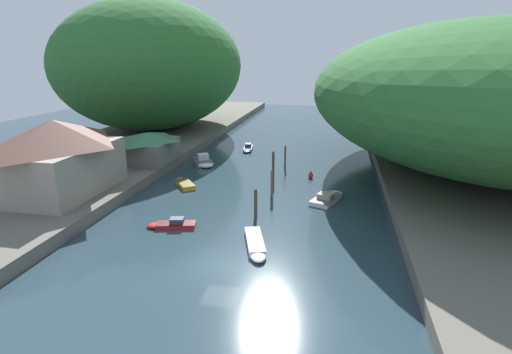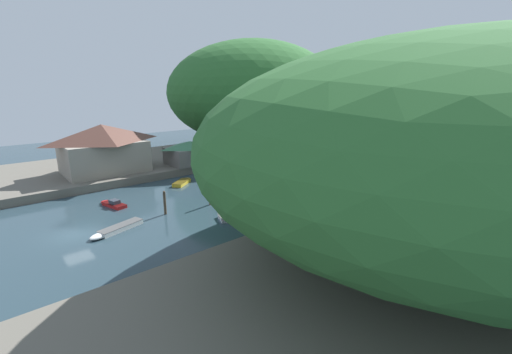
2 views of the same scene
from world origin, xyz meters
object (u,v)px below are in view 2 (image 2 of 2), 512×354
object	(u,v)px
boat_white_cruiser	(115,230)
channel_buoy_near	(277,196)
boathouse_shed	(190,152)
boat_moored_right	(230,170)
boat_yellow_tender	(287,167)
boat_far_right_bank	(242,215)
person_on_quay	(189,159)
waterfront_building	(103,148)
boat_cabin_cruiser	(183,182)
boat_mid_channel	(112,204)

from	to	relation	value
boat_white_cruiser	channel_buoy_near	world-z (taller)	channel_buoy_near
boathouse_shed	boat_moored_right	distance (m)	7.62
boat_yellow_tender	boat_far_right_bank	distance (m)	23.75
boat_white_cruiser	channel_buoy_near	distance (m)	19.36
channel_buoy_near	person_on_quay	size ratio (longest dim) A/B	0.56
boat_moored_right	boat_yellow_tender	bearing A→B (deg)	-141.82
boat_moored_right	person_on_quay	xyz separation A→B (m)	(-5.33, -4.37, 1.70)
waterfront_building	boat_white_cruiser	distance (m)	22.15
boat_moored_right	boat_cabin_cruiser	world-z (taller)	boat_moored_right
boat_moored_right	boat_mid_channel	distance (m)	20.45
boat_moored_right	boat_mid_channel	xyz separation A→B (m)	(3.78, -20.10, -0.16)
boat_far_right_bank	boathouse_shed	bearing A→B (deg)	-175.63
channel_buoy_near	person_on_quay	xyz separation A→B (m)	(-19.84, -1.04, 1.75)
boat_yellow_tender	boat_white_cruiser	size ratio (longest dim) A/B	0.80
channel_buoy_near	person_on_quay	distance (m)	19.94
channel_buoy_near	boat_white_cruiser	bearing A→B (deg)	-98.49
boat_far_right_bank	person_on_quay	bearing A→B (deg)	-174.92
boat_cabin_cruiser	person_on_quay	bearing A→B (deg)	105.66
boathouse_shed	boat_moored_right	bearing A→B (deg)	32.90
boat_far_right_bank	person_on_quay	size ratio (longest dim) A/B	3.25
boathouse_shed	boat_white_cruiser	world-z (taller)	boathouse_shed
boat_white_cruiser	boat_mid_channel	size ratio (longest dim) A/B	1.32
boat_cabin_cruiser	boat_white_cruiser	bearing A→B (deg)	-87.62
waterfront_building	boathouse_shed	world-z (taller)	waterfront_building
waterfront_building	boat_mid_channel	world-z (taller)	waterfront_building
waterfront_building	boat_white_cruiser	world-z (taller)	waterfront_building
channel_buoy_near	waterfront_building	bearing A→B (deg)	-150.75
boathouse_shed	boat_mid_channel	world-z (taller)	boathouse_shed
waterfront_building	boat_white_cruiser	size ratio (longest dim) A/B	2.14
boat_far_right_bank	channel_buoy_near	distance (m)	7.64
waterfront_building	boat_mid_channel	size ratio (longest dim) A/B	2.83
boathouse_shed	person_on_quay	size ratio (longest dim) A/B	4.50
boat_white_cruiser	boat_far_right_bank	distance (m)	12.91
boat_white_cruiser	boat_mid_channel	bearing A→B (deg)	-34.05
boathouse_shed	boat_cabin_cruiser	size ratio (longest dim) A/B	1.77
boat_yellow_tender	boat_moored_right	distance (m)	10.18
waterfront_building	boat_moored_right	size ratio (longest dim) A/B	2.43
person_on_quay	boat_mid_channel	bearing A→B (deg)	-151.11
boat_far_right_bank	boat_white_cruiser	bearing A→B (deg)	-92.52
person_on_quay	boat_moored_right	bearing A→B (deg)	-51.85
boat_yellow_tender	boat_cabin_cruiser	bearing A→B (deg)	72.78
boat_moored_right	channel_buoy_near	world-z (taller)	boat_moored_right
boat_white_cruiser	boathouse_shed	bearing A→B (deg)	-63.76
boat_white_cruiser	boat_moored_right	distance (m)	25.31
boathouse_shed	boat_white_cruiser	distance (m)	25.79
boat_yellow_tender	boat_cabin_cruiser	xyz separation A→B (m)	(-3.36, -18.31, -0.06)
boat_cabin_cruiser	person_on_quay	distance (m)	7.72
boat_moored_right	boat_mid_channel	bearing A→B (deg)	71.79
boat_moored_right	channel_buoy_near	xyz separation A→B (m)	(14.51, -3.33, -0.05)
boathouse_shed	channel_buoy_near	world-z (taller)	boathouse_shed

